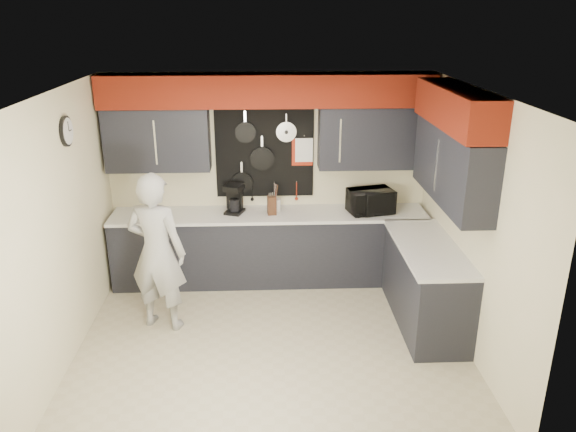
{
  "coord_description": "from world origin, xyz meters",
  "views": [
    {
      "loc": [
        -0.05,
        -5.09,
        3.31
      ],
      "look_at": [
        0.19,
        0.5,
        1.23
      ],
      "focal_mm": 35.0,
      "sensor_mm": 36.0,
      "label": 1
    }
  ],
  "objects_px": {
    "coffee_maker": "(234,198)",
    "person": "(157,252)",
    "knife_block": "(272,205)",
    "utensil_crock": "(276,205)",
    "microwave": "(370,201)"
  },
  "relations": [
    {
      "from": "person",
      "to": "knife_block",
      "type": "bearing_deg",
      "value": -124.05
    },
    {
      "from": "knife_block",
      "to": "coffee_maker",
      "type": "relative_size",
      "value": 0.63
    },
    {
      "from": "utensil_crock",
      "to": "knife_block",
      "type": "bearing_deg",
      "value": -115.76
    },
    {
      "from": "knife_block",
      "to": "coffee_maker",
      "type": "distance_m",
      "value": 0.48
    },
    {
      "from": "knife_block",
      "to": "utensil_crock",
      "type": "bearing_deg",
      "value": 57.15
    },
    {
      "from": "utensil_crock",
      "to": "coffee_maker",
      "type": "bearing_deg",
      "value": -179.01
    },
    {
      "from": "utensil_crock",
      "to": "person",
      "type": "bearing_deg",
      "value": -139.09
    },
    {
      "from": "coffee_maker",
      "to": "utensil_crock",
      "type": "bearing_deg",
      "value": 20.63
    },
    {
      "from": "microwave",
      "to": "utensil_crock",
      "type": "distance_m",
      "value": 1.17
    },
    {
      "from": "knife_block",
      "to": "coffee_maker",
      "type": "height_order",
      "value": "coffee_maker"
    },
    {
      "from": "microwave",
      "to": "utensil_crock",
      "type": "bearing_deg",
      "value": 161.79
    },
    {
      "from": "coffee_maker",
      "to": "knife_block",
      "type": "bearing_deg",
      "value": 7.57
    },
    {
      "from": "coffee_maker",
      "to": "person",
      "type": "bearing_deg",
      "value": -105.33
    },
    {
      "from": "microwave",
      "to": "coffee_maker",
      "type": "distance_m",
      "value": 1.68
    },
    {
      "from": "microwave",
      "to": "knife_block",
      "type": "relative_size",
      "value": 2.33
    }
  ]
}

